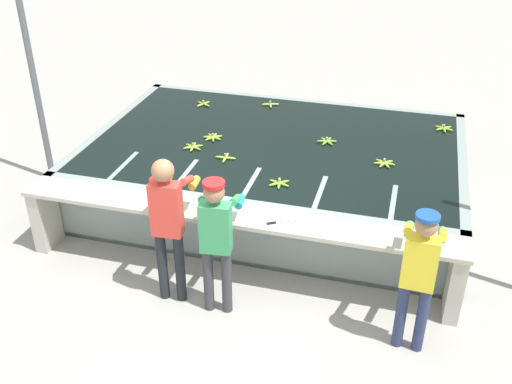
# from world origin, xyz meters

# --- Properties ---
(ground_plane) EXTENTS (80.00, 80.00, 0.00)m
(ground_plane) POSITION_xyz_m (0.00, 0.00, 0.00)
(ground_plane) COLOR #A3A099
(ground_plane) RESTS_ON ground
(wash_tank) EXTENTS (5.11, 3.45, 0.87)m
(wash_tank) POSITION_xyz_m (-0.00, 2.16, 0.43)
(wash_tank) COLOR gray
(wash_tank) RESTS_ON ground
(work_ledge) EXTENTS (5.11, 0.45, 0.87)m
(work_ledge) POSITION_xyz_m (0.00, 0.23, 0.64)
(work_ledge) COLOR #B7B2A3
(work_ledge) RESTS_ON ground
(worker_0) EXTENTS (0.44, 0.73, 1.73)m
(worker_0) POSITION_xyz_m (-0.54, -0.30, 1.05)
(worker_0) COLOR #1E2328
(worker_0) RESTS_ON ground
(worker_1) EXTENTS (0.46, 0.73, 1.60)m
(worker_1) POSITION_xyz_m (0.01, -0.34, 0.96)
(worker_1) COLOR #38383D
(worker_1) RESTS_ON ground
(worker_2) EXTENTS (0.43, 0.72, 1.58)m
(worker_2) POSITION_xyz_m (2.03, -0.37, 0.95)
(worker_2) COLOR navy
(worker_2) RESTS_ON ground
(banana_bunch_floating_0) EXTENTS (0.28, 0.28, 0.08)m
(banana_bunch_floating_0) POSITION_xyz_m (-0.87, 2.06, 0.89)
(banana_bunch_floating_0) COLOR #8CB738
(banana_bunch_floating_0) RESTS_ON wash_tank
(banana_bunch_floating_1) EXTENTS (0.27, 0.28, 0.08)m
(banana_bunch_floating_1) POSITION_xyz_m (-1.02, 1.69, 0.89)
(banana_bunch_floating_1) COLOR #8CB738
(banana_bunch_floating_1) RESTS_ON wash_tank
(banana_bunch_floating_2) EXTENTS (0.28, 0.28, 0.08)m
(banana_bunch_floating_2) POSITION_xyz_m (0.69, 2.36, 0.89)
(banana_bunch_floating_2) COLOR #75A333
(banana_bunch_floating_2) RESTS_ON wash_tank
(banana_bunch_floating_3) EXTENTS (0.28, 0.28, 0.08)m
(banana_bunch_floating_3) POSITION_xyz_m (1.52, 1.90, 0.89)
(banana_bunch_floating_3) COLOR #8CB738
(banana_bunch_floating_3) RESTS_ON wash_tank
(banana_bunch_floating_4) EXTENTS (0.27, 0.28, 0.08)m
(banana_bunch_floating_4) POSITION_xyz_m (2.25, 3.25, 0.89)
(banana_bunch_floating_4) COLOR #8CB738
(banana_bunch_floating_4) RESTS_ON wash_tank
(banana_bunch_floating_5) EXTENTS (0.28, 0.28, 0.08)m
(banana_bunch_floating_5) POSITION_xyz_m (0.34, 1.02, 0.89)
(banana_bunch_floating_5) COLOR #7FAD33
(banana_bunch_floating_5) RESTS_ON wash_tank
(banana_bunch_floating_6) EXTENTS (0.28, 0.28, 0.08)m
(banana_bunch_floating_6) POSITION_xyz_m (-0.50, 1.50, 0.89)
(banana_bunch_floating_6) COLOR #93BC3D
(banana_bunch_floating_6) RESTS_ON wash_tank
(banana_bunch_floating_7) EXTENTS (0.27, 0.27, 0.08)m
(banana_bunch_floating_7) POSITION_xyz_m (-1.43, 3.21, 0.89)
(banana_bunch_floating_7) COLOR #93BC3D
(banana_bunch_floating_7) RESTS_ON wash_tank
(banana_bunch_floating_8) EXTENTS (0.28, 0.28, 0.08)m
(banana_bunch_floating_8) POSITION_xyz_m (-0.40, 3.48, 0.89)
(banana_bunch_floating_8) COLOR #9EC642
(banana_bunch_floating_8) RESTS_ON wash_tank
(knife_0) EXTENTS (0.31, 0.21, 0.02)m
(knife_0) POSITION_xyz_m (0.53, 0.17, 0.88)
(knife_0) COLOR silver
(knife_0) RESTS_ON work_ledge
(support_post_left) EXTENTS (0.09, 0.09, 3.20)m
(support_post_left) POSITION_xyz_m (-3.41, 1.80, 1.60)
(support_post_left) COLOR slate
(support_post_left) RESTS_ON ground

